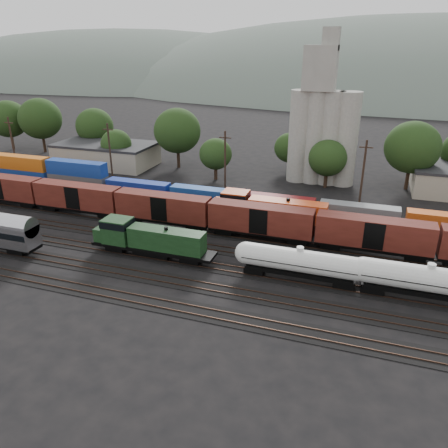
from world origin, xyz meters
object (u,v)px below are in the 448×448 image
(green_locomotive, at_px, (146,238))
(grain_silo, at_px, (322,127))
(tank_car_a, at_px, (299,262))
(orange_locomotive, at_px, (266,210))

(green_locomotive, distance_m, grain_silo, 45.29)
(tank_car_a, xyz_separation_m, orange_locomotive, (-7.70, 15.00, 0.29))
(tank_car_a, bearing_deg, green_locomotive, -180.00)
(green_locomotive, bearing_deg, orange_locomotive, 50.11)
(orange_locomotive, height_order, grain_silo, grain_silo)
(grain_silo, bearing_deg, tank_car_a, -85.73)
(green_locomotive, relative_size, orange_locomotive, 0.87)
(tank_car_a, height_order, grain_silo, grain_silo)
(green_locomotive, height_order, orange_locomotive, orange_locomotive)
(green_locomotive, bearing_deg, tank_car_a, 0.00)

